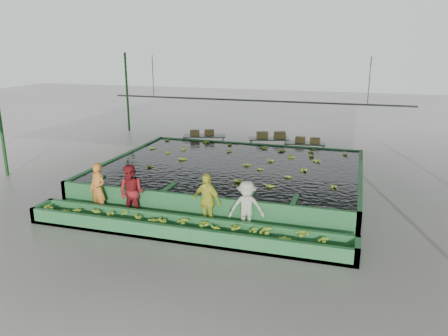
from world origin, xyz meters
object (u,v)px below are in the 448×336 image
(worker_c, at_px, (207,201))
(box_stack_left, at_px, (202,135))
(sorting_trough, at_px, (183,229))
(worker_a, at_px, (98,189))
(flotation_tank, at_px, (231,175))
(box_stack_right, at_px, (307,143))
(packing_table_right, at_px, (304,151))
(packing_table_left, at_px, (204,145))
(worker_d, at_px, (246,208))
(packing_table_mid, at_px, (269,147))
(box_stack_mid, at_px, (271,138))
(worker_b, at_px, (131,192))

(worker_c, distance_m, box_stack_left, 9.64)
(sorting_trough, distance_m, worker_a, 3.47)
(flotation_tank, xyz_separation_m, box_stack_right, (2.42, 4.90, 0.44))
(worker_a, relative_size, packing_table_right, 0.91)
(worker_a, relative_size, box_stack_left, 1.45)
(worker_c, xyz_separation_m, packing_table_left, (-3.28, 8.98, -0.39))
(packing_table_right, bearing_deg, worker_a, -121.51)
(worker_d, relative_size, box_stack_left, 1.33)
(worker_d, distance_m, packing_table_mid, 9.64)
(packing_table_mid, bearing_deg, worker_d, -82.42)
(packing_table_mid, xyz_separation_m, box_stack_right, (1.97, -0.35, 0.43))
(flotation_tank, bearing_deg, sorting_trough, -90.00)
(worker_a, bearing_deg, box_stack_right, 75.94)
(worker_a, height_order, box_stack_mid, worker_a)
(sorting_trough, xyz_separation_m, worker_c, (0.46, 0.80, 0.63))
(worker_a, bearing_deg, sorting_trough, 4.36)
(worker_a, distance_m, worker_b, 1.23)
(worker_b, bearing_deg, worker_c, 4.18)
(worker_c, height_order, packing_table_mid, worker_c)
(box_stack_mid, relative_size, box_stack_right, 1.24)
(box_stack_right, bearing_deg, worker_a, -121.96)
(packing_table_mid, relative_size, packing_table_right, 1.03)
(worker_d, xyz_separation_m, packing_table_right, (0.59, 9.17, -0.37))
(sorting_trough, height_order, packing_table_mid, packing_table_mid)
(flotation_tank, relative_size, box_stack_mid, 6.90)
(packing_table_mid, height_order, box_stack_mid, box_stack_mid)
(flotation_tank, xyz_separation_m, packing_table_mid, (0.45, 5.25, 0.01))
(box_stack_left, bearing_deg, packing_table_mid, 9.03)
(packing_table_mid, bearing_deg, sorting_trough, -92.47)
(worker_d, bearing_deg, worker_c, 163.52)
(packing_table_right, bearing_deg, packing_table_left, -177.83)
(box_stack_mid, bearing_deg, worker_c, -90.47)
(box_stack_right, bearing_deg, flotation_tank, -116.29)
(worker_a, distance_m, packing_table_mid, 10.28)
(box_stack_right, bearing_deg, box_stack_mid, 167.44)
(worker_c, bearing_deg, box_stack_mid, 108.92)
(box_stack_mid, xyz_separation_m, box_stack_right, (1.88, -0.42, -0.03))
(flotation_tank, height_order, worker_c, worker_c)
(worker_a, height_order, packing_table_right, worker_a)
(box_stack_left, bearing_deg, worker_a, -92.34)
(worker_a, xyz_separation_m, worker_c, (3.78, 0.00, -0.01))
(packing_table_mid, bearing_deg, worker_a, -111.52)
(worker_b, bearing_deg, box_stack_left, 99.65)
(packing_table_mid, height_order, box_stack_right, box_stack_right)
(packing_table_mid, distance_m, box_stack_mid, 0.47)
(sorting_trough, relative_size, packing_table_mid, 4.98)
(worker_b, relative_size, packing_table_right, 0.93)
(worker_b, bearing_deg, packing_table_right, 68.60)
(worker_a, xyz_separation_m, box_stack_left, (0.37, 9.01, 0.09))
(worker_a, distance_m, packing_table_left, 9.00)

